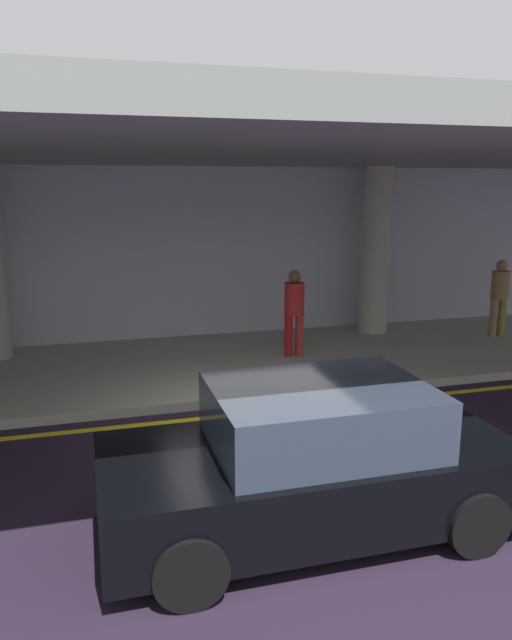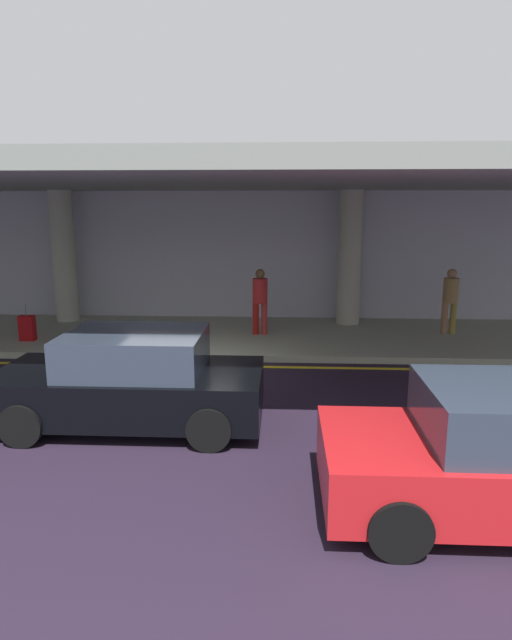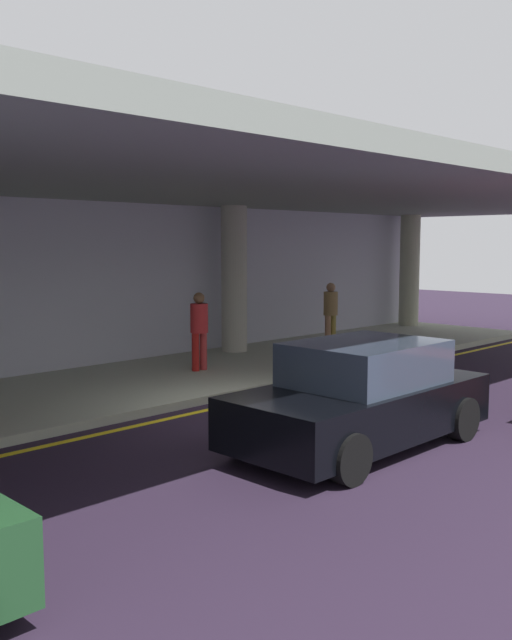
% 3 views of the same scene
% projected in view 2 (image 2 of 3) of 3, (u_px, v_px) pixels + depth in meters
% --- Properties ---
extents(ground_plane, '(60.00, 60.00, 0.00)m').
position_uv_depth(ground_plane, '(175.00, 375.00, 11.00)').
color(ground_plane, '#251A2B').
extents(sidewalk, '(26.00, 4.20, 0.15)m').
position_uv_depth(sidewalk, '(199.00, 336.00, 14.01)').
color(sidewalk, '#A0A590').
rests_on(sidewalk, ground).
extents(lane_stripe_yellow, '(26.00, 0.14, 0.01)m').
position_uv_depth(lane_stripe_yellow, '(181.00, 366.00, 11.64)').
color(lane_stripe_yellow, yellow).
rests_on(lane_stripe_yellow, ground).
extents(support_column_left_mid, '(0.65, 0.65, 3.65)m').
position_uv_depth(support_column_left_mid, '(64.00, 257.00, 15.18)').
color(support_column_left_mid, '#A2A797').
rests_on(support_column_left_mid, sidewalk).
extents(support_column_center, '(0.65, 0.65, 3.65)m').
position_uv_depth(support_column_center, '(350.00, 258.00, 14.78)').
color(support_column_center, '#A2A08F').
rests_on(support_column_center, sidewalk).
extents(ceiling_overhang, '(28.00, 13.20, 0.30)m').
position_uv_depth(ceiling_overhang, '(192.00, 181.00, 12.71)').
color(ceiling_overhang, gray).
rests_on(ceiling_overhang, support_column_far_left).
extents(terminal_back_wall, '(26.00, 0.30, 3.80)m').
position_uv_depth(terminal_back_wall, '(209.00, 257.00, 15.83)').
color(terminal_back_wall, '#ACADBC').
rests_on(terminal_back_wall, ground).
extents(car_black, '(4.10, 1.92, 1.50)m').
position_uv_depth(car_black, '(132.00, 381.00, 8.38)').
color(car_black, black).
rests_on(car_black, ground).
extents(car_red, '(4.10, 1.92, 1.50)m').
position_uv_depth(car_red, '(512.00, 455.00, 5.91)').
color(car_red, red).
rests_on(car_red, ground).
extents(traveler_with_luggage, '(0.38, 0.38, 1.68)m').
position_uv_depth(traveler_with_luggage, '(260.00, 297.00, 13.66)').
color(traveler_with_luggage, maroon).
rests_on(traveler_with_luggage, sidewalk).
extents(person_waiting_for_ride, '(0.38, 0.38, 1.68)m').
position_uv_depth(person_waiting_for_ride, '(450.00, 297.00, 13.72)').
color(person_waiting_for_ride, '#896042').
rests_on(person_waiting_for_ride, sidewalk).
extents(suitcase_upright_primary, '(0.36, 0.22, 0.90)m').
position_uv_depth(suitcase_upright_primary, '(27.00, 328.00, 13.16)').
color(suitcase_upright_primary, '#9C0B0F').
rests_on(suitcase_upright_primary, sidewalk).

